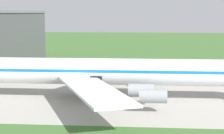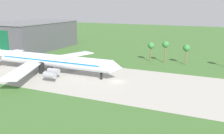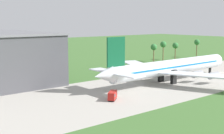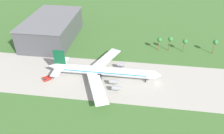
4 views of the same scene
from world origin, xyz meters
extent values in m
plane|color=#3D662D|center=(0.00, 0.00, 0.00)|extent=(600.00, 600.00, 0.00)
cube|color=#A8A399|center=(0.00, 0.00, 0.01)|extent=(320.00, 44.00, 0.02)
cylinder|color=silver|center=(-33.73, 0.07, 5.94)|extent=(61.71, 5.73, 5.73)
cone|color=silver|center=(-0.58, 0.07, 5.94)|extent=(4.59, 5.62, 5.62)
cone|color=silver|center=(-68.16, 0.07, 6.37)|extent=(7.17, 5.45, 5.45)
cube|color=#146BB7|center=(-33.73, 0.07, 6.37)|extent=(52.45, 5.85, 0.57)
cube|color=#0F4C2D|center=(-62.86, 0.07, 13.68)|extent=(7.45, 0.50, 9.75)
cube|color=silver|center=(-63.15, 0.07, 6.80)|extent=(5.16, 22.93, 0.30)
cube|color=silver|center=(-35.82, -15.40, 4.94)|extent=(18.49, 31.47, 0.44)
cube|color=silver|center=(-35.82, 15.53, 4.94)|extent=(18.49, 31.47, 0.44)
cylinder|color=gray|center=(-27.24, -6.81, 3.25)|extent=(5.16, 2.58, 2.58)
cylinder|color=gray|center=(-24.93, -12.55, 3.25)|extent=(5.16, 2.58, 2.58)
cylinder|color=gray|center=(-27.24, 6.95, 3.25)|extent=(5.16, 2.58, 2.58)
cylinder|color=gray|center=(-24.93, 12.68, 3.25)|extent=(5.16, 2.58, 2.58)
cube|color=black|center=(-7.81, 0.07, 2.69)|extent=(0.70, 0.90, 5.37)
cube|color=black|center=(-36.81, -3.09, 2.69)|extent=(2.40, 1.20, 5.37)
cube|color=black|center=(-36.81, 3.22, 2.69)|extent=(2.40, 1.20, 5.37)
cube|color=black|center=(-70.15, -6.86, 0.20)|extent=(4.51, 4.16, 0.40)
cube|color=#B21E19|center=(-70.15, -6.86, 1.54)|extent=(5.23, 4.81, 2.28)
cube|color=black|center=(-71.24, -7.76, 1.88)|extent=(2.68, 2.72, 0.90)
cylinder|color=brown|center=(9.76, 42.74, 4.77)|extent=(0.56, 0.56, 9.55)
sphere|color=#337538|center=(9.76, 42.74, 10.15)|extent=(3.60, 3.60, 3.60)
cylinder|color=brown|center=(20.83, 42.74, 4.16)|extent=(0.56, 0.56, 8.32)
sphere|color=#337538|center=(20.83, 42.74, 8.92)|extent=(3.60, 3.60, 3.60)
cylinder|color=brown|center=(42.65, 42.74, 4.68)|extent=(0.56, 0.56, 9.36)
sphere|color=#337538|center=(42.65, 42.74, 9.96)|extent=(3.60, 3.60, 3.60)
cylinder|color=brown|center=(1.74, 42.74, 4.20)|extent=(0.56, 0.56, 8.41)
sphere|color=#337538|center=(1.74, 42.74, 9.01)|extent=(3.60, 3.60, 3.60)
camera|label=1|loc=(-25.93, -86.64, 18.60)|focal=65.00mm
camera|label=2|loc=(37.76, -90.87, 30.86)|focal=40.00mm
camera|label=3|loc=(-128.94, -77.32, 23.87)|focal=50.00mm
camera|label=4|loc=(-13.64, -111.40, 85.24)|focal=35.00mm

